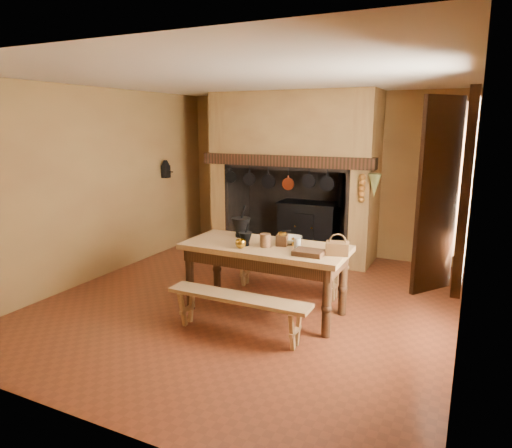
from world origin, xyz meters
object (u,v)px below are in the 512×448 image
(iron_range, at_px, (309,228))
(mixing_bowl, at_px, (288,240))
(coffee_grinder, at_px, (282,239))
(wicker_basket, at_px, (337,248))
(work_table, at_px, (265,256))
(bench_front, at_px, (238,306))

(iron_range, height_order, mixing_bowl, iron_range)
(coffee_grinder, bearing_deg, mixing_bowl, 68.59)
(coffee_grinder, distance_m, wicker_basket, 0.70)
(work_table, bearing_deg, bench_front, -90.00)
(iron_range, xyz_separation_m, wicker_basket, (1.25, -2.68, 0.45))
(bench_front, xyz_separation_m, mixing_bowl, (0.21, 0.91, 0.55))
(bench_front, bearing_deg, coffee_grinder, 76.14)
(work_table, height_order, wicker_basket, wicker_basket)
(work_table, bearing_deg, mixing_bowl, 42.32)
(work_table, height_order, coffee_grinder, coffee_grinder)
(bench_front, distance_m, mixing_bowl, 1.09)
(work_table, xyz_separation_m, bench_front, (-0.00, -0.72, -0.38))
(iron_range, xyz_separation_m, mixing_bowl, (0.57, -2.46, 0.41))
(bench_front, relative_size, wicker_basket, 5.73)
(work_table, distance_m, coffee_grinder, 0.29)
(coffee_grinder, bearing_deg, work_table, -174.64)
(iron_range, bearing_deg, bench_front, -83.90)
(work_table, relative_size, bench_front, 1.21)
(coffee_grinder, distance_m, mixing_bowl, 0.14)
(iron_range, distance_m, coffee_grinder, 2.69)
(bench_front, xyz_separation_m, wicker_basket, (0.89, 0.68, 0.59))
(mixing_bowl, relative_size, wicker_basket, 1.11)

